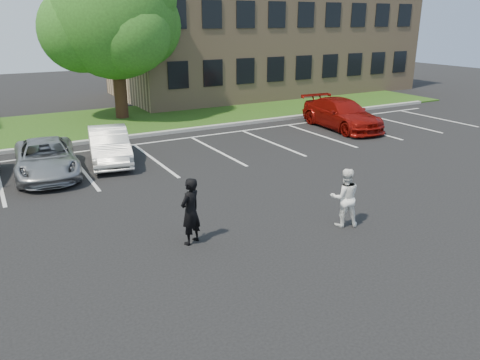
# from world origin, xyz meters

# --- Properties ---
(ground_plane) EXTENTS (90.00, 90.00, 0.00)m
(ground_plane) POSITION_xyz_m (0.00, 0.00, 0.00)
(ground_plane) COLOR black
(ground_plane) RESTS_ON ground
(curb) EXTENTS (40.00, 0.30, 0.15)m
(curb) POSITION_xyz_m (0.00, 12.00, 0.07)
(curb) COLOR gray
(curb) RESTS_ON ground
(grass_strip) EXTENTS (44.00, 8.00, 0.08)m
(grass_strip) POSITION_xyz_m (0.00, 16.00, 0.04)
(grass_strip) COLOR #1C3F0D
(grass_strip) RESTS_ON ground
(stall_lines) EXTENTS (34.00, 5.36, 0.01)m
(stall_lines) POSITION_xyz_m (1.40, 8.95, 0.01)
(stall_lines) COLOR silver
(stall_lines) RESTS_ON ground
(office_building) EXTENTS (22.40, 10.40, 8.30)m
(office_building) POSITION_xyz_m (14.00, 21.99, 4.16)
(office_building) COLOR #A08261
(office_building) RESTS_ON ground
(tree) EXTENTS (7.80, 7.20, 8.80)m
(tree) POSITION_xyz_m (1.29, 16.79, 5.35)
(tree) COLOR black
(tree) RESTS_ON ground
(man_black_suit) EXTENTS (0.75, 0.65, 1.72)m
(man_black_suit) POSITION_xyz_m (-1.67, 0.52, 0.86)
(man_black_suit) COLOR black
(man_black_suit) RESTS_ON ground
(man_white_shirt) EXTENTS (0.98, 0.90, 1.63)m
(man_white_shirt) POSITION_xyz_m (2.37, -0.53, 0.81)
(man_white_shirt) COLOR white
(man_white_shirt) RESTS_ON ground
(car_silver_minivan) EXTENTS (2.47, 4.67, 1.25)m
(car_silver_minivan) POSITION_xyz_m (-3.99, 8.06, 0.62)
(car_silver_minivan) COLOR #96989C
(car_silver_minivan) RESTS_ON ground
(car_white_sedan) EXTENTS (2.13, 4.29, 1.35)m
(car_white_sedan) POSITION_xyz_m (-1.60, 8.59, 0.68)
(car_white_sedan) COLOR silver
(car_white_sedan) RESTS_ON ground
(car_red_compact) EXTENTS (2.46, 5.28, 1.49)m
(car_red_compact) POSITION_xyz_m (10.32, 8.72, 0.75)
(car_red_compact) COLOR maroon
(car_red_compact) RESTS_ON ground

